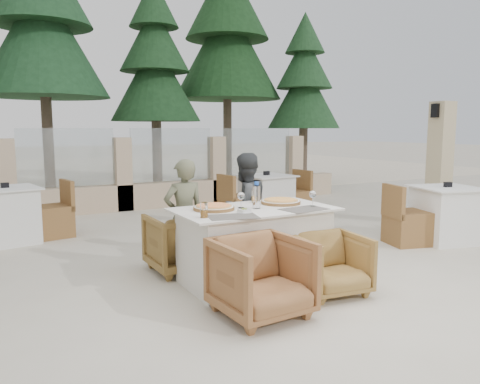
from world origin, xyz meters
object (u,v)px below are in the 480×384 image
armchair_near_right (331,264)px  bg_table_a (7,216)px  pizza_left (214,207)px  diner_right (245,208)px  dining_table (254,245)px  olive_dish (244,210)px  beer_glass_right (255,196)px  diner_left (184,217)px  armchair_near_left (261,277)px  bg_table_b (266,197)px  armchair_far_left (181,242)px  armchair_far_right (251,232)px  pizza_right (281,201)px  wine_glass_centre (241,199)px  wine_glass_corner (313,198)px  beer_glass_left (204,210)px  bg_table_c (446,215)px  water_bottle (256,195)px

armchair_near_right → bg_table_a: 4.52m
pizza_left → diner_right: size_ratio=0.32×
dining_table → olive_dish: 0.49m
armchair_near_right → bg_table_a: size_ratio=0.39×
beer_glass_right → diner_left: bearing=156.4°
armchair_near_left → bg_table_b: bg_table_b is taller
armchair_far_left → armchair_far_right: bearing=-172.6°
pizza_right → bg_table_a: size_ratio=0.26×
olive_dish → diner_right: 1.03m
bg_table_a → armchair_far_left: bearing=-64.8°
pizza_right → armchair_far_left: pizza_right is taller
armchair_near_right → diner_right: diner_right is taller
wine_glass_centre → armchair_far_right: size_ratio=0.28×
diner_left → olive_dish: bearing=109.9°
olive_dish → diner_right: size_ratio=0.09×
wine_glass_corner → beer_glass_left: bearing=-179.1°
beer_glass_left → dining_table: bearing=18.1°
beer_glass_left → bg_table_c: size_ratio=0.08×
dining_table → pizza_left: (-0.40, 0.12, 0.41)m
beer_glass_left → bg_table_a: size_ratio=0.08×
bg_table_c → beer_glass_right: bearing=-167.1°
pizza_right → wine_glass_corner: size_ratio=2.29×
armchair_near_left → diner_left: (-0.12, 1.42, 0.29)m
beer_glass_right → pizza_right: bearing=-47.7°
diner_left → dining_table: bearing=128.0°
wine_glass_centre → beer_glass_right: (0.31, 0.26, -0.03)m
wine_glass_corner → diner_right: size_ratio=0.14×
beer_glass_left → armchair_far_right: 1.65m
pizza_left → water_bottle: (0.41, -0.13, 0.11)m
pizza_right → beer_glass_right: bearing=132.3°
pizza_right → diner_right: 0.63m
beer_glass_right → armchair_far_left: beer_glass_right is taller
beer_glass_left → diner_left: (0.14, 0.85, -0.22)m
beer_glass_right → armchair_near_left: size_ratio=0.18×
pizza_right → wine_glass_centre: size_ratio=2.29×
beer_glass_right → diner_right: size_ratio=0.10×
pizza_right → armchair_far_right: pizza_right is taller
armchair_far_left → diner_right: 0.86m
armchair_far_left → dining_table: bearing=123.6°
wine_glass_centre → diner_right: bearing=57.9°
water_bottle → bg_table_a: water_bottle is taller
diner_left → bg_table_a: 2.93m
pizza_right → wine_glass_corner: (0.19, -0.30, 0.06)m
beer_glass_left → armchair_far_left: size_ratio=0.20×
armchair_near_left → dining_table: bearing=60.4°
pizza_left → bg_table_b: 3.57m
pizza_right → armchair_near_right: pizza_right is taller
armchair_near_left → olive_dish: bearing=70.5°
pizza_left → bg_table_b: bearing=49.7°
armchair_far_left → diner_right: (0.80, -0.01, 0.32)m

